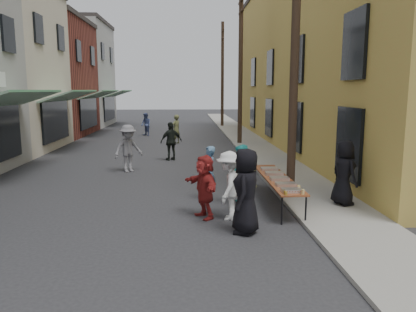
{
  "coord_description": "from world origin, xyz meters",
  "views": [
    {
      "loc": [
        1.16,
        -8.89,
        3.2
      ],
      "look_at": [
        1.77,
        2.78,
        1.3
      ],
      "focal_mm": 35.0,
      "sensor_mm": 36.0,
      "label": 1
    }
  ],
  "objects": [
    {
      "name": "catering_tray_foil_d",
      "position": [
        3.71,
        2.65,
        0.79
      ],
      "size": [
        0.5,
        0.33,
        0.08
      ],
      "primitive_type": "cube",
      "color": "#B2B2B7",
      "rests_on": "serving_table"
    },
    {
      "name": "guest_front_e",
      "position": [
        2.77,
        1.3,
        0.81
      ],
      "size": [
        0.43,
        0.96,
        1.61
      ],
      "primitive_type": "imported",
      "rotation": [
        0.0,
        0.0,
        -1.61
      ],
      "color": "brown",
      "rests_on": "ground"
    },
    {
      "name": "serving_table",
      "position": [
        3.71,
        2.25,
        0.71
      ],
      "size": [
        0.7,
        4.0,
        0.75
      ],
      "color": "brown",
      "rests_on": "ground"
    },
    {
      "name": "condiment_jar_b",
      "position": [
        3.49,
        0.4,
        0.79
      ],
      "size": [
        0.07,
        0.07,
        0.08
      ],
      "primitive_type": "cylinder",
      "color": "#A57F26",
      "rests_on": "serving_table"
    },
    {
      "name": "passerby_left",
      "position": [
        -1.15,
        7.04,
        0.93
      ],
      "size": [
        1.38,
        1.28,
        1.87
      ],
      "primitive_type": "imported",
      "rotation": [
        0.0,
        0.0,
        0.64
      ],
      "color": "slate",
      "rests_on": "ground"
    },
    {
      "name": "guest_front_b",
      "position": [
        1.81,
        2.73,
        0.8
      ],
      "size": [
        0.41,
        0.6,
        1.59
      ],
      "primitive_type": "imported",
      "rotation": [
        0.0,
        0.0,
        -1.52
      ],
      "color": "#4F7498",
      "rests_on": "ground"
    },
    {
      "name": "ground",
      "position": [
        0.0,
        0.0,
        0.0
      ],
      "size": [
        120.0,
        120.0,
        0.0
      ],
      "primitive_type": "plane",
      "color": "#28282B",
      "rests_on": "ground"
    },
    {
      "name": "utility_pole_far",
      "position": [
        4.3,
        27.0,
        4.5
      ],
      "size": [
        0.26,
        0.26,
        9.0
      ],
      "primitive_type": "cylinder",
      "color": "#2D2116",
      "rests_on": "ground"
    },
    {
      "name": "catering_tray_buns",
      "position": [
        3.71,
        1.95,
        0.79
      ],
      "size": [
        0.5,
        0.33,
        0.08
      ],
      "primitive_type": "cube",
      "color": "tan",
      "rests_on": "serving_table"
    },
    {
      "name": "guest_front_d",
      "position": [
        2.19,
        0.88,
        0.86
      ],
      "size": [
        0.91,
        1.24,
        1.72
      ],
      "primitive_type": "imported",
      "rotation": [
        0.0,
        0.0,
        -1.84
      ],
      "color": "white",
      "rests_on": "ground"
    },
    {
      "name": "building_ochre",
      "position": [
        11.1,
        14.0,
        5.0
      ],
      "size": [
        10.0,
        28.0,
        10.0
      ],
      "primitive_type": "cube",
      "color": "#BE9743",
      "rests_on": "ground"
    },
    {
      "name": "guest_front_a",
      "position": [
        2.47,
        -0.12,
        0.97
      ],
      "size": [
        0.86,
        1.08,
        1.93
      ],
      "primitive_type": "imported",
      "rotation": [
        0.0,
        0.0,
        -1.86
      ],
      "color": "black",
      "rests_on": "ground"
    },
    {
      "name": "catering_tray_foil_b",
      "position": [
        3.71,
        1.25,
        0.79
      ],
      "size": [
        0.5,
        0.33,
        0.08
      ],
      "primitive_type": "cube",
      "color": "#B2B2B7",
      "rests_on": "serving_table"
    },
    {
      "name": "catering_tray_sausage",
      "position": [
        3.71,
        0.6,
        0.79
      ],
      "size": [
        0.5,
        0.33,
        0.08
      ],
      "primitive_type": "cube",
      "color": "maroon",
      "rests_on": "serving_table"
    },
    {
      "name": "guest_queue_back",
      "position": [
        1.59,
        1.03,
        0.81
      ],
      "size": [
        1.05,
        1.56,
        1.61
      ],
      "primitive_type": "imported",
      "rotation": [
        0.0,
        0.0,
        -1.15
      ],
      "color": "maroon",
      "rests_on": "ground"
    },
    {
      "name": "guest_front_c",
      "position": [
        2.65,
        2.0,
        0.86
      ],
      "size": [
        0.71,
        0.88,
        1.73
      ],
      "primitive_type": "imported",
      "rotation": [
        0.0,
        0.0,
        -1.5
      ],
      "color": "teal",
      "rests_on": "ground"
    },
    {
      "name": "condiment_jar_c",
      "position": [
        3.49,
        0.5,
        0.79
      ],
      "size": [
        0.07,
        0.07,
        0.08
      ],
      "primitive_type": "cylinder",
      "color": "#A57F26",
      "rests_on": "serving_table"
    },
    {
      "name": "sidewalk",
      "position": [
        5.0,
        15.0,
        0.05
      ],
      "size": [
        2.2,
        60.0,
        0.1
      ],
      "primitive_type": "cube",
      "color": "gray",
      "rests_on": "ground"
    },
    {
      "name": "utility_pole_mid",
      "position": [
        4.3,
        15.0,
        4.5
      ],
      "size": [
        0.26,
        0.26,
        9.0
      ],
      "primitive_type": "cylinder",
      "color": "#2D2116",
      "rests_on": "ground"
    },
    {
      "name": "utility_pole_near",
      "position": [
        4.3,
        3.0,
        4.5
      ],
      "size": [
        0.26,
        0.26,
        9.0
      ],
      "primitive_type": "cylinder",
      "color": "#2D2116",
      "rests_on": "ground"
    },
    {
      "name": "cup_stack",
      "position": [
        3.91,
        0.35,
        0.81
      ],
      "size": [
        0.08,
        0.08,
        0.12
      ],
      "primitive_type": "cylinder",
      "color": "tan",
      "rests_on": "serving_table"
    },
    {
      "name": "passerby_far",
      "position": [
        -1.73,
        19.98,
        0.81
      ],
      "size": [
        0.97,
        1.0,
        1.62
      ],
      "primitive_type": "imported",
      "rotation": [
        0.0,
        0.0,
        5.4
      ],
      "color": "#465488",
      "rests_on": "ground"
    },
    {
      "name": "passerby_mid",
      "position": [
        0.44,
        9.62,
        0.88
      ],
      "size": [
        1.12,
        0.82,
        1.77
      ],
      "primitive_type": "imported",
      "rotation": [
        0.0,
        0.0,
        3.56
      ],
      "color": "black",
      "rests_on": "ground"
    },
    {
      "name": "condiment_jar_a",
      "position": [
        3.49,
        0.3,
        0.79
      ],
      "size": [
        0.07,
        0.07,
        0.08
      ],
      "primitive_type": "cylinder",
      "color": "#A57F26",
      "rests_on": "serving_table"
    },
    {
      "name": "catering_tray_buns_end",
      "position": [
        3.71,
        3.35,
        0.79
      ],
      "size": [
        0.5,
        0.33,
        0.08
      ],
      "primitive_type": "cube",
      "color": "tan",
      "rests_on": "serving_table"
    },
    {
      "name": "server",
      "position": [
        5.42,
        1.7,
        0.99
      ],
      "size": [
        0.8,
        1.0,
        1.77
      ],
      "primitive_type": "imported",
      "rotation": [
        0.0,
        0.0,
        1.88
      ],
      "color": "black",
      "rests_on": "sidewalk"
    },
    {
      "name": "passerby_right",
      "position": [
        0.5,
        15.62,
        0.88
      ],
      "size": [
        0.73,
        0.76,
        1.75
      ],
      "primitive_type": "imported",
      "rotation": [
        0.0,
        0.0,
        4.01
      ],
      "color": "brown",
      "rests_on": "ground"
    }
  ]
}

